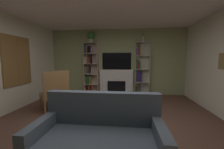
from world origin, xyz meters
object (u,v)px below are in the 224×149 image
(fireplace, at_px, (116,81))
(potted_plant, at_px, (91,36))
(vase_with_flowers, at_px, (143,38))
(armchair, at_px, (55,92))
(bookshelf_left, at_px, (90,69))
(tv, at_px, (117,61))
(couch, at_px, (99,141))
(bookshelf_right, at_px, (141,70))

(fireplace, xyz_separation_m, potted_plant, (-1.04, -0.04, 1.83))
(vase_with_flowers, bearing_deg, armchair, -142.21)
(bookshelf_left, bearing_deg, potted_plant, -22.06)
(bookshelf_left, height_order, vase_with_flowers, vase_with_flowers)
(tv, distance_m, potted_plant, 1.45)
(couch, relative_size, armchair, 1.56)
(tv, bearing_deg, couch, -89.22)
(fireplace, height_order, bookshelf_left, bookshelf_left)
(fireplace, xyz_separation_m, couch, (0.05, -3.90, -0.24))
(armchair, bearing_deg, bookshelf_right, 39.24)
(potted_plant, bearing_deg, armchair, -104.64)
(fireplace, relative_size, bookshelf_right, 0.68)
(fireplace, distance_m, couch, 3.91)
(armchair, bearing_deg, potted_plant, 75.36)
(tv, xyz_separation_m, armchair, (-1.57, -2.14, -0.83))
(tv, xyz_separation_m, couch, (0.05, -3.98, -1.08))
(potted_plant, xyz_separation_m, armchair, (-0.53, -2.02, -1.83))
(vase_with_flowers, xyz_separation_m, couch, (-0.99, -3.86, -1.97))
(bookshelf_left, height_order, bookshelf_right, same)
(bookshelf_left, xyz_separation_m, armchair, (-0.46, -2.05, -0.52))
(couch, bearing_deg, bookshelf_right, 76.76)
(vase_with_flowers, bearing_deg, couch, -104.34)
(tv, distance_m, vase_with_flowers, 1.38)
(vase_with_flowers, height_order, couch, vase_with_flowers)
(fireplace, relative_size, bookshelf_left, 0.68)
(potted_plant, height_order, vase_with_flowers, potted_plant)
(tv, xyz_separation_m, potted_plant, (-1.04, -0.12, 1.00))
(potted_plant, bearing_deg, couch, -74.15)
(vase_with_flowers, distance_m, couch, 4.44)
(fireplace, bearing_deg, armchair, -127.20)
(tv, bearing_deg, bookshelf_left, -175.16)
(bookshelf_left, height_order, potted_plant, potted_plant)
(fireplace, height_order, potted_plant, potted_plant)
(vase_with_flowers, bearing_deg, potted_plant, -180.00)
(vase_with_flowers, distance_m, armchair, 3.72)
(bookshelf_right, bearing_deg, tv, 176.14)
(armchair, bearing_deg, fireplace, 52.80)
(bookshelf_left, xyz_separation_m, vase_with_flowers, (2.15, -0.03, 1.20))
(tv, distance_m, bookshelf_left, 1.15)
(bookshelf_right, distance_m, vase_with_flowers, 1.23)
(bookshelf_left, xyz_separation_m, couch, (1.16, -3.88, -0.77))
(fireplace, xyz_separation_m, tv, (0.00, 0.08, 0.84))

